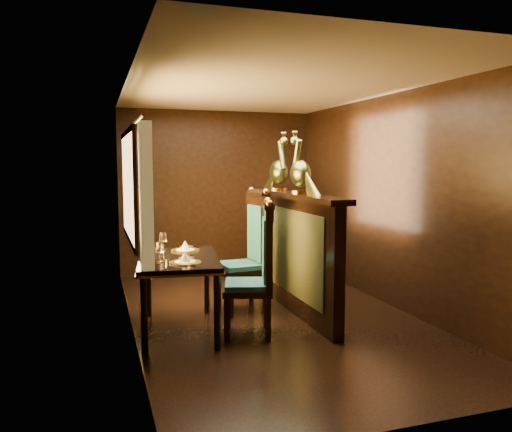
{
  "coord_description": "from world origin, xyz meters",
  "views": [
    {
      "loc": [
        -1.83,
        -5.1,
        1.69
      ],
      "look_at": [
        -0.1,
        0.22,
        1.1
      ],
      "focal_mm": 35.0,
      "sensor_mm": 36.0,
      "label": 1
    }
  ],
  "objects_px": {
    "dining_table": "(179,264)",
    "chair_left": "(260,265)",
    "chair_right": "(251,247)",
    "peacock_left": "(300,162)",
    "peacock_right": "(279,162)"
  },
  "relations": [
    {
      "from": "dining_table",
      "to": "chair_left",
      "type": "height_order",
      "value": "chair_left"
    },
    {
      "from": "dining_table",
      "to": "peacock_right",
      "type": "distance_m",
      "value": 1.91
    },
    {
      "from": "chair_right",
      "to": "chair_left",
      "type": "bearing_deg",
      "value": -107.2
    },
    {
      "from": "chair_left",
      "to": "chair_right",
      "type": "bearing_deg",
      "value": 94.76
    },
    {
      "from": "chair_left",
      "to": "peacock_left",
      "type": "relative_size",
      "value": 1.95
    },
    {
      "from": "dining_table",
      "to": "chair_right",
      "type": "xyz_separation_m",
      "value": [
        0.92,
        0.5,
        0.04
      ]
    },
    {
      "from": "peacock_left",
      "to": "dining_table",
      "type": "bearing_deg",
      "value": -173.48
    },
    {
      "from": "chair_left",
      "to": "peacock_right",
      "type": "distance_m",
      "value": 1.68
    },
    {
      "from": "dining_table",
      "to": "peacock_left",
      "type": "height_order",
      "value": "peacock_left"
    },
    {
      "from": "chair_right",
      "to": "dining_table",
      "type": "bearing_deg",
      "value": -156.76
    },
    {
      "from": "chair_left",
      "to": "chair_right",
      "type": "distance_m",
      "value": 0.87
    },
    {
      "from": "chair_left",
      "to": "chair_right",
      "type": "xyz_separation_m",
      "value": [
        0.18,
        0.85,
        0.03
      ]
    },
    {
      "from": "dining_table",
      "to": "chair_right",
      "type": "relative_size",
      "value": 0.98
    },
    {
      "from": "dining_table",
      "to": "chair_right",
      "type": "height_order",
      "value": "chair_right"
    },
    {
      "from": "dining_table",
      "to": "peacock_left",
      "type": "bearing_deg",
      "value": 14.24
    }
  ]
}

